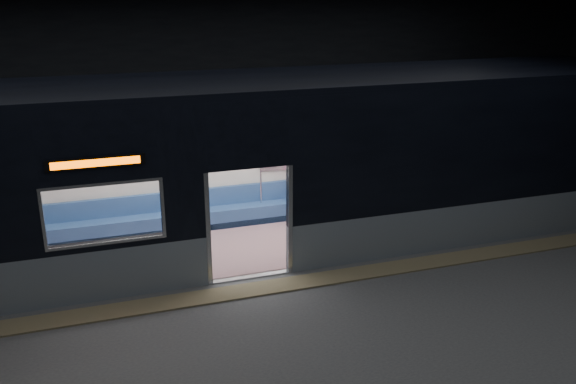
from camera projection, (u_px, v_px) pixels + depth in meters
station_floor at (267, 305)px, 10.03m from camera, size 24.00×14.00×0.01m
station_envelope at (265, 81)px, 8.87m from camera, size 24.00×14.00×5.00m
tactile_strip at (258, 289)px, 10.52m from camera, size 22.80×0.50×0.03m
metro_car at (228, 158)px, 11.73m from camera, size 18.00×3.04×3.35m
passenger at (303, 183)px, 13.53m from camera, size 0.43×0.74×1.45m
handbag at (307, 192)px, 13.35m from camera, size 0.40×0.38×0.16m
transit_map at (282, 154)px, 13.49m from camera, size 0.95×0.03×0.61m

